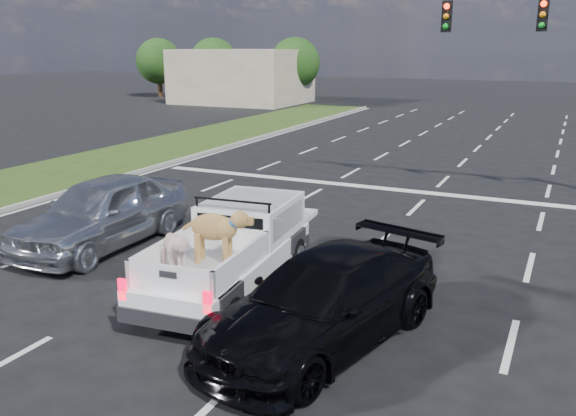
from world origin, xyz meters
name	(u,v)px	position (x,y,z in m)	size (l,w,h in m)	color
ground	(232,292)	(0.00, 0.00, 0.00)	(160.00, 160.00, 0.00)	black
road_markings	(345,212)	(0.00, 6.56, 0.01)	(17.75, 60.00, 0.01)	silver
grass_median_left	(41,179)	(-11.50, 6.00, 0.05)	(5.00, 60.00, 0.10)	#273F13
curb_left	(93,185)	(-9.05, 6.00, 0.07)	(0.15, 60.00, 0.14)	gray
building_left	(242,76)	(-20.00, 36.00, 2.20)	(10.00, 8.00, 4.40)	beige
tree_far_a	(159,61)	(-30.00, 38.00, 3.29)	(4.20, 4.20, 5.40)	#332114
tree_far_b	(214,62)	(-24.00, 38.00, 3.29)	(4.20, 4.20, 5.40)	#332114
tree_far_c	(295,63)	(-16.00, 38.00, 3.29)	(4.20, 4.20, 5.40)	#332114
pickup_truck	(232,247)	(-0.08, 0.17, 0.87)	(2.21, 5.02, 1.83)	black
silver_sedan	(102,212)	(-4.27, 1.19, 0.85)	(2.01, 5.00, 1.70)	silver
black_coupe	(324,301)	(2.45, -1.19, 0.73)	(2.04, 5.02, 1.46)	black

